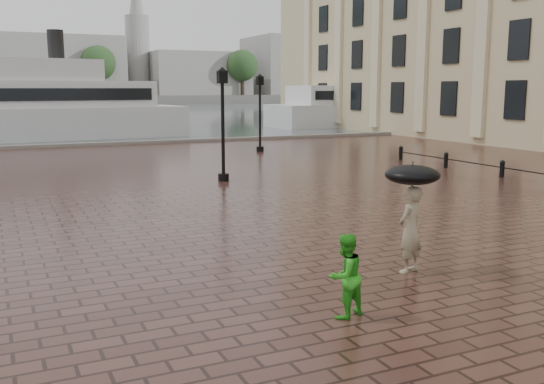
{
  "coord_description": "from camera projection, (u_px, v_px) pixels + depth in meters",
  "views": [
    {
      "loc": [
        -5.39,
        -8.88,
        3.71
      ],
      "look_at": [
        0.25,
        3.33,
        1.4
      ],
      "focal_mm": 40.0,
      "sensor_mm": 36.0,
      "label": 1
    }
  ],
  "objects": [
    {
      "name": "far_trees",
      "position": [
        14.0,
        62.0,
        132.7
      ],
      "size": [
        188.0,
        8.0,
        13.5
      ],
      "color": "#2D2119",
      "rests_on": "ground"
    },
    {
      "name": "umbrella",
      "position": [
        412.0,
        175.0,
        12.05
      ],
      "size": [
        1.1,
        1.1,
        1.17
      ],
      "color": "black",
      "rests_on": "ground"
    },
    {
      "name": "ferry_near",
      "position": [
        18.0,
        107.0,
        43.6
      ],
      "size": [
        24.59,
        8.18,
        7.91
      ],
      "rotation": [
        0.0,
        0.0,
        0.1
      ],
      "color": "silver",
      "rests_on": "ground"
    },
    {
      "name": "child_pedestrian",
      "position": [
        345.0,
        276.0,
        9.84
      ],
      "size": [
        0.8,
        0.69,
        1.4
      ],
      "primitive_type": "imported",
      "rotation": [
        0.0,
        0.0,
        3.41
      ],
      "color": "green",
      "rests_on": "ground"
    },
    {
      "name": "ferry_far",
      "position": [
        373.0,
        103.0,
        61.68
      ],
      "size": [
        22.91,
        7.1,
        7.4
      ],
      "rotation": [
        0.0,
        0.0,
        0.08
      ],
      "color": "silver",
      "rests_on": "ground"
    },
    {
      "name": "street_lamps",
      "position": [
        93.0,
        122.0,
        25.45
      ],
      "size": [
        21.44,
        14.44,
        4.4
      ],
      "color": "black",
      "rests_on": "ground"
    },
    {
      "name": "far_shore",
      "position": [
        13.0,
        99.0,
        153.81
      ],
      "size": [
        300.0,
        60.0,
        2.0
      ],
      "primitive_type": "cube",
      "color": "#4C4C47",
      "rests_on": "ground"
    },
    {
      "name": "ground",
      "position": [
        338.0,
        299.0,
        10.8
      ],
      "size": [
        300.0,
        300.0,
        0.0
      ],
      "primitive_type": "plane",
      "color": "#3A211A",
      "rests_on": "ground"
    },
    {
      "name": "harbour_water",
      "position": [
        29.0,
        113.0,
        93.13
      ],
      "size": [
        240.0,
        240.0,
        0.0
      ],
      "primitive_type": "plane",
      "color": "#414C50",
      "rests_on": "ground"
    },
    {
      "name": "quay_edge",
      "position": [
        84.0,
        146.0,
        39.44
      ],
      "size": [
        80.0,
        0.6,
        0.3
      ],
      "primitive_type": "cube",
      "color": "slate",
      "rests_on": "ground"
    },
    {
      "name": "distant_skyline",
      "position": [
        205.0,
        67.0,
        163.32
      ],
      "size": [
        102.5,
        22.0,
        33.0
      ],
      "color": "gray",
      "rests_on": "ground"
    },
    {
      "name": "adult_pedestrian",
      "position": [
        410.0,
        230.0,
        12.24
      ],
      "size": [
        0.76,
        0.64,
        1.78
      ],
      "primitive_type": "imported",
      "rotation": [
        0.0,
        0.0,
        3.53
      ],
      "color": "gray",
      "rests_on": "ground"
    }
  ]
}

